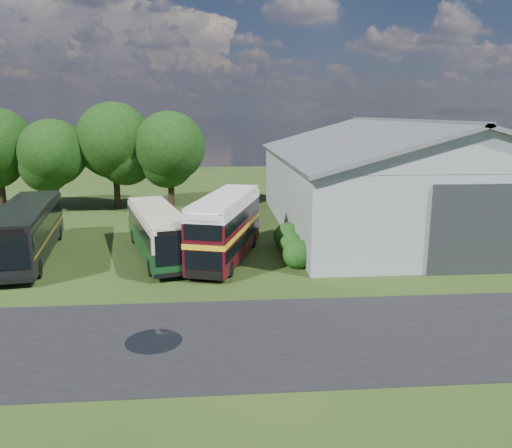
{
  "coord_description": "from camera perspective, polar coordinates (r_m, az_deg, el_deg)",
  "views": [
    {
      "loc": [
        1.02,
        -21.13,
        8.72
      ],
      "look_at": [
        3.38,
        8.0,
        2.13
      ],
      "focal_mm": 35.0,
      "sensor_mm": 36.0,
      "label": 1
    }
  ],
  "objects": [
    {
      "name": "ground",
      "position": [
        22.88,
        -6.93,
        -9.78
      ],
      "size": [
        120.0,
        120.0,
        0.0
      ],
      "primitive_type": "plane",
      "color": "#1B310F",
      "rests_on": "ground"
    },
    {
      "name": "bus_maroon_double",
      "position": [
        29.75,
        -3.48,
        -0.45
      ],
      "size": [
        4.75,
        9.41,
        3.92
      ],
      "rotation": [
        0.0,
        0.0,
        -0.28
      ],
      "color": "black",
      "rests_on": "ground"
    },
    {
      "name": "bus_dark_single",
      "position": [
        33.08,
        -24.76,
        -0.66
      ],
      "size": [
        4.62,
        12.11,
        3.26
      ],
      "rotation": [
        0.0,
        0.0,
        0.16
      ],
      "color": "black",
      "rests_on": "ground"
    },
    {
      "name": "storage_shed",
      "position": [
        39.92,
        15.98,
        5.68
      ],
      "size": [
        18.8,
        24.8,
        8.15
      ],
      "color": "gray",
      "rests_on": "ground"
    },
    {
      "name": "puddle",
      "position": [
        20.27,
        -11.61,
        -13.03
      ],
      "size": [
        2.2,
        2.2,
        0.01
      ],
      "primitive_type": "cylinder",
      "color": "black",
      "rests_on": "ground"
    },
    {
      "name": "tree_right_a",
      "position": [
        45.21,
        -9.84,
        8.68
      ],
      "size": [
        6.26,
        6.26,
        8.83
      ],
      "color": "black",
      "rests_on": "ground"
    },
    {
      "name": "shrub_front",
      "position": [
        28.86,
        4.74,
        -4.91
      ],
      "size": [
        1.7,
        1.7,
        1.7
      ],
      "primitive_type": "sphere",
      "color": "#194714",
      "rests_on": "ground"
    },
    {
      "name": "asphalt_road",
      "position": [
        20.22,
        1.49,
        -12.84
      ],
      "size": [
        60.0,
        8.0,
        0.02
      ],
      "primitive_type": "cube",
      "color": "black",
      "rests_on": "ground"
    },
    {
      "name": "tree_mid",
      "position": [
        46.88,
        -15.93,
        9.13
      ],
      "size": [
        6.8,
        6.8,
        9.6
      ],
      "color": "black",
      "rests_on": "ground"
    },
    {
      "name": "tree_left_b",
      "position": [
        46.91,
        -22.21,
        7.54
      ],
      "size": [
        5.78,
        5.78,
        8.16
      ],
      "color": "black",
      "rests_on": "ground"
    },
    {
      "name": "bus_green_single",
      "position": [
        31.14,
        -11.11,
        -0.86
      ],
      "size": [
        5.21,
        10.77,
        2.9
      ],
      "rotation": [
        0.0,
        0.0,
        0.28
      ],
      "color": "black",
      "rests_on": "ground"
    },
    {
      "name": "shrub_mid",
      "position": [
        30.75,
        4.14,
        -3.79
      ],
      "size": [
        1.6,
        1.6,
        1.6
      ],
      "primitive_type": "sphere",
      "color": "#194714",
      "rests_on": "ground"
    },
    {
      "name": "shrub_back",
      "position": [
        32.65,
        3.61,
        -2.8
      ],
      "size": [
        1.8,
        1.8,
        1.8
      ],
      "primitive_type": "sphere",
      "color": "#194714",
      "rests_on": "ground"
    }
  ]
}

